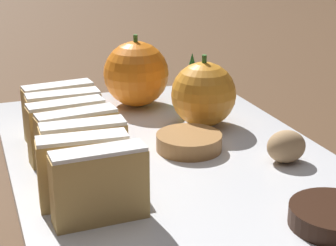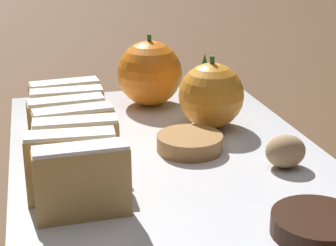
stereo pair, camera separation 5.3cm
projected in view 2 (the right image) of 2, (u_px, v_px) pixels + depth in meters
The scene contains 15 objects.
ground_plane at pixel (168, 164), 0.54m from camera, with size 6.00×6.00×0.00m, color #513823.
serving_platter at pixel (168, 158), 0.54m from camera, with size 0.30×0.43×0.01m.
stollen_slice_front at pixel (82, 182), 0.41m from camera, with size 0.07×0.02×0.06m.
stollen_slice_second at pixel (72, 166), 0.44m from camera, with size 0.07×0.03×0.06m.
stollen_slice_third at pixel (77, 151), 0.47m from camera, with size 0.07×0.02×0.06m.
stollen_slice_fourth at pixel (74, 139), 0.49m from camera, with size 0.07×0.03×0.06m.
stollen_slice_fifth at pixel (68, 128), 0.52m from camera, with size 0.07×0.03×0.06m.
stollen_slice_sixth at pixel (68, 117), 0.55m from camera, with size 0.07×0.02×0.06m.
stollen_slice_back at pixel (66, 108), 0.58m from camera, with size 0.07×0.03×0.06m.
orange_near at pixel (150, 73), 0.67m from camera, with size 0.08×0.08×0.09m.
orange_far at pixel (211, 96), 0.59m from camera, with size 0.07×0.07×0.08m.
walnut at pixel (285, 151), 0.50m from camera, with size 0.04×0.03×0.03m.
chocolate_cookie at pixel (318, 225), 0.39m from camera, with size 0.07×0.07×0.01m.
gingerbread_cookie at pixel (190, 144), 0.54m from camera, with size 0.06×0.06×0.02m.
evergreen_sprig at pixel (204, 82), 0.65m from camera, with size 0.04×0.04×0.07m.
Camera 2 is at (-0.12, -0.48, 0.22)m, focal length 60.00 mm.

